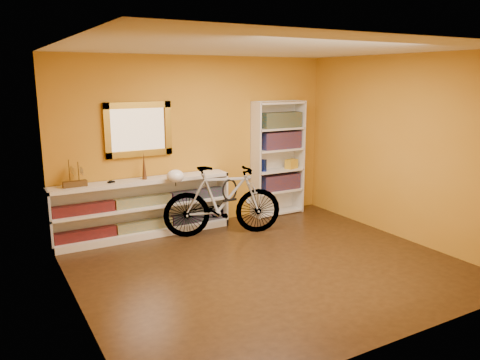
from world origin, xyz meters
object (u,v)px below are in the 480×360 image
helmet (175,176)px  bookcase (278,159)px  console_unit (144,208)px  bicycle (223,201)px

helmet → bookcase: bearing=9.5°
console_unit → bookcase: (2.35, 0.03, 0.52)m
console_unit → helmet: size_ratio=10.54×
bookcase → helmet: (-1.97, -0.33, -0.04)m
bookcase → bicycle: bearing=-158.0°
bicycle → helmet: size_ratio=7.16×
console_unit → bicycle: (1.03, -0.51, 0.09)m
console_unit → bicycle: 1.15m
console_unit → bicycle: bearing=-26.3°
bookcase → helmet: bearing=-170.5°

